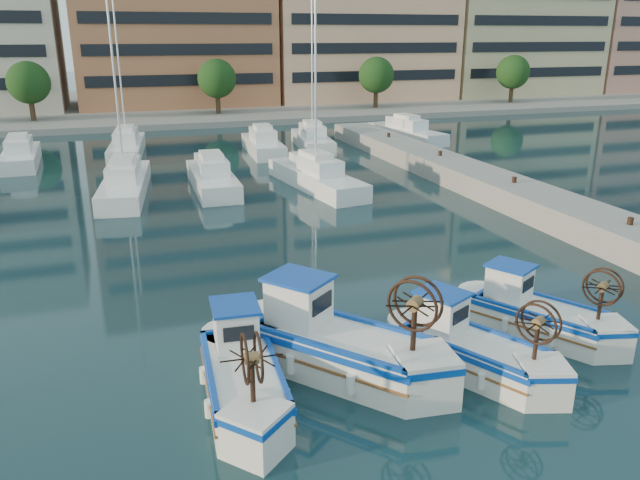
{
  "coord_description": "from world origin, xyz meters",
  "views": [
    {
      "loc": [
        -6.81,
        -13.24,
        8.67
      ],
      "look_at": [
        -0.02,
        7.24,
        1.5
      ],
      "focal_mm": 35.0,
      "sensor_mm": 36.0,
      "label": 1
    }
  ],
  "objects_px": {
    "fishing_boat_b": "(336,343)",
    "fishing_boat_d": "(537,313)",
    "fishing_boat_c": "(470,347)",
    "fishing_boat_a": "(242,373)"
  },
  "relations": [
    {
      "from": "fishing_boat_a",
      "to": "fishing_boat_c",
      "type": "relative_size",
      "value": 1.04
    },
    {
      "from": "fishing_boat_b",
      "to": "fishing_boat_c",
      "type": "height_order",
      "value": "fishing_boat_b"
    },
    {
      "from": "fishing_boat_a",
      "to": "fishing_boat_d",
      "type": "height_order",
      "value": "fishing_boat_a"
    },
    {
      "from": "fishing_boat_b",
      "to": "fishing_boat_c",
      "type": "bearing_deg",
      "value": -56.99
    },
    {
      "from": "fishing_boat_b",
      "to": "fishing_boat_a",
      "type": "bearing_deg",
      "value": 151.66
    },
    {
      "from": "fishing_boat_b",
      "to": "fishing_boat_d",
      "type": "distance_m",
      "value": 6.49
    },
    {
      "from": "fishing_boat_c",
      "to": "fishing_boat_d",
      "type": "height_order",
      "value": "fishing_boat_c"
    },
    {
      "from": "fishing_boat_b",
      "to": "fishing_boat_d",
      "type": "relative_size",
      "value": 1.22
    },
    {
      "from": "fishing_boat_a",
      "to": "fishing_boat_b",
      "type": "distance_m",
      "value": 2.69
    },
    {
      "from": "fishing_boat_d",
      "to": "fishing_boat_c",
      "type": "bearing_deg",
      "value": 172.56
    }
  ]
}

